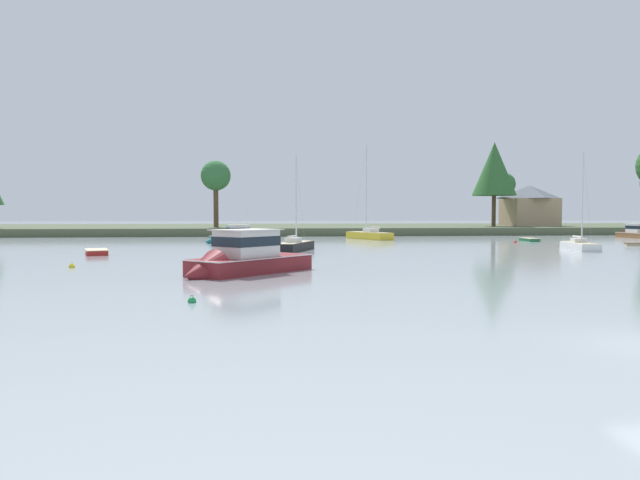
{
  "coord_description": "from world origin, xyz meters",
  "views": [
    {
      "loc": [
        -10.41,
        -13.42,
        3.38
      ],
      "look_at": [
        -6.62,
        23.96,
        1.66
      ],
      "focal_mm": 32.29,
      "sensor_mm": 36.0,
      "label": 1
    }
  ],
  "objects": [
    {
      "name": "dinghy_red",
      "position": [
        -24.11,
        35.91,
        0.15
      ],
      "size": [
        2.78,
        3.97,
        0.59
      ],
      "color": "#B2231E",
      "rests_on": "ground"
    },
    {
      "name": "shore_tree_far_right",
      "position": [
        36.21,
        93.88,
        8.94
      ],
      "size": [
        4.42,
        4.42,
        10.11
      ],
      "color": "brown",
      "rests_on": "far_shore_bank"
    },
    {
      "name": "shore_tree_inland_a",
      "position": [
        29.51,
        82.48,
        11.08
      ],
      "size": [
        7.5,
        7.5,
        14.5
      ],
      "color": "brown",
      "rests_on": "far_shore_bank"
    },
    {
      "name": "cottage_near_water",
      "position": [
        37.34,
        85.45,
        4.96
      ],
      "size": [
        8.73,
        8.52,
        7.26
      ],
      "color": "tan",
      "rests_on": "far_shore_bank"
    },
    {
      "name": "mooring_buoy_green",
      "position": [
        -13.07,
        8.7,
        0.06
      ],
      "size": [
        0.32,
        0.32,
        0.38
      ],
      "color": "#1E8C47",
      "rests_on": "ground"
    },
    {
      "name": "shore_tree_right",
      "position": [
        -17.79,
        81.01,
        9.36
      ],
      "size": [
        4.81,
        4.81,
        10.75
      ],
      "color": "brown",
      "rests_on": "far_shore_bank"
    },
    {
      "name": "cruiser_teal",
      "position": [
        -13.8,
        54.04,
        0.49
      ],
      "size": [
        7.32,
        4.66,
        3.93
      ],
      "color": "#196B70",
      "rests_on": "ground"
    },
    {
      "name": "cruiser_maroon",
      "position": [
        -11.66,
        19.01,
        0.61
      ],
      "size": [
        7.98,
        8.28,
        4.74
      ],
      "color": "maroon",
      "rests_on": "ground"
    },
    {
      "name": "sailboat_yellow",
      "position": [
        3.8,
        61.99,
        0.28
      ],
      "size": [
        5.18,
        8.67,
        13.21
      ],
      "color": "gold",
      "rests_on": "ground"
    },
    {
      "name": "cruiser_wood",
      "position": [
        41.47,
        62.32,
        0.51
      ],
      "size": [
        2.24,
        7.21,
        3.81
      ],
      "color": "brown",
      "rests_on": "ground"
    },
    {
      "name": "mooring_buoy_yellow",
      "position": [
        -22.33,
        24.01,
        0.07
      ],
      "size": [
        0.38,
        0.38,
        0.43
      ],
      "color": "yellow",
      "rests_on": "ground"
    },
    {
      "name": "dinghy_green",
      "position": [
        22.37,
        54.27,
        0.14
      ],
      "size": [
        1.48,
        3.26,
        0.55
      ],
      "color": "#236B3D",
      "rests_on": "ground"
    },
    {
      "name": "dinghy_sand",
      "position": [
        29.42,
        43.8,
        0.1
      ],
      "size": [
        2.93,
        2.09,
        0.4
      ],
      "color": "tan",
      "rests_on": "ground"
    },
    {
      "name": "mooring_buoy_red",
      "position": [
        19.13,
        51.16,
        0.06
      ],
      "size": [
        0.36,
        0.36,
        0.41
      ],
      "color": "red",
      "rests_on": "ground"
    },
    {
      "name": "far_shore_bank",
      "position": [
        0.0,
        92.93,
        0.6
      ],
      "size": [
        230.97,
        41.56,
        1.21
      ],
      "primitive_type": "cube",
      "color": "#4C563D",
      "rests_on": "ground"
    },
    {
      "name": "sailboat_white",
      "position": [
        19.17,
        37.52,
        0.2
      ],
      "size": [
        2.99,
        6.56,
        9.52
      ],
      "color": "white",
      "rests_on": "ground"
    },
    {
      "name": "sailboat_black",
      "position": [
        -7.45,
        39.01,
        0.21
      ],
      "size": [
        4.18,
        7.25,
        9.21
      ],
      "color": "black",
      "rests_on": "ground"
    }
  ]
}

